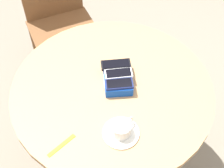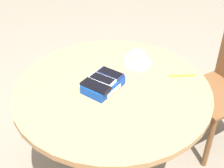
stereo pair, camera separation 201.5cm
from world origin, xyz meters
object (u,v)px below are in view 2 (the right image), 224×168
(saucer, at_px, (138,63))
(phone_black, at_px, (96,86))
(coffee_cup, at_px, (137,57))
(chair_far_side, at_px, (222,91))
(phone_white, at_px, (102,79))
(phone_navy, at_px, (110,73))
(phone_box, at_px, (103,85))
(lanyard_strap, at_px, (182,76))
(round_table, at_px, (112,109))

(saucer, bearing_deg, phone_black, 170.28)
(coffee_cup, relative_size, chair_far_side, 0.13)
(phone_white, bearing_deg, phone_navy, -10.61)
(phone_black, distance_m, saucer, 0.35)
(coffee_cup, xyz_separation_m, chair_far_side, (0.47, -0.42, -0.39))
(phone_box, relative_size, phone_navy, 1.57)
(phone_box, distance_m, lanyard_strap, 0.42)
(phone_white, distance_m, coffee_cup, 0.29)
(phone_black, distance_m, phone_white, 0.06)
(phone_box, bearing_deg, phone_black, 174.18)
(round_table, relative_size, chair_far_side, 1.21)
(coffee_cup, distance_m, lanyard_strap, 0.26)
(round_table, height_order, coffee_cup, coffee_cup)
(phone_navy, height_order, chair_far_side, phone_navy)
(coffee_cup, height_order, chair_far_side, coffee_cup)
(phone_black, relative_size, lanyard_strap, 1.07)
(round_table, bearing_deg, phone_black, 156.07)
(phone_box, xyz_separation_m, phone_navy, (0.06, -0.01, 0.03))
(phone_box, xyz_separation_m, lanyard_strap, (0.28, -0.30, -0.02))
(phone_black, xyz_separation_m, saucer, (0.34, -0.06, -0.05))
(phone_navy, distance_m, coffee_cup, 0.23)
(phone_navy, xyz_separation_m, saucer, (0.22, -0.05, -0.05))
(phone_box, height_order, saucer, phone_box)
(lanyard_strap, height_order, chair_far_side, chair_far_side)
(phone_box, bearing_deg, saucer, -10.54)
(phone_black, height_order, saucer, phone_black)
(phone_black, distance_m, lanyard_strap, 0.47)
(phone_box, xyz_separation_m, phone_black, (-0.06, 0.01, 0.03))
(phone_navy, height_order, coffee_cup, coffee_cup)
(round_table, distance_m, phone_black, 0.22)
(phone_navy, distance_m, chair_far_side, 0.93)
(phone_box, bearing_deg, coffee_cup, -10.15)
(phone_box, distance_m, phone_black, 0.07)
(chair_far_side, bearing_deg, phone_white, 147.50)
(saucer, distance_m, coffee_cup, 0.03)
(saucer, xyz_separation_m, coffee_cup, (-0.00, 0.00, 0.03))
(round_table, distance_m, phone_white, 0.20)
(phone_navy, bearing_deg, phone_white, 169.39)
(phone_white, bearing_deg, phone_box, -82.25)
(coffee_cup, distance_m, chair_far_side, 0.74)
(coffee_cup, bearing_deg, lanyard_strap, -89.43)
(round_table, height_order, chair_far_side, chair_far_side)
(round_table, bearing_deg, coffee_cup, -3.95)
(phone_black, relative_size, saucer, 0.94)
(phone_box, xyz_separation_m, phone_white, (-0.00, 0.00, 0.03))
(round_table, distance_m, lanyard_strap, 0.40)
(phone_black, distance_m, coffee_cup, 0.35)
(coffee_cup, xyz_separation_m, lanyard_strap, (0.00, -0.25, -0.04))
(phone_box, relative_size, coffee_cup, 1.99)
(phone_black, relative_size, coffee_cup, 1.41)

